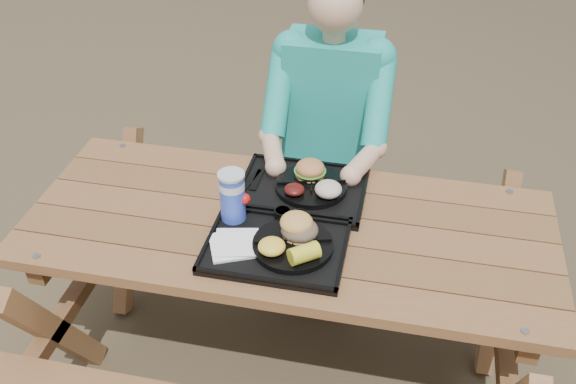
# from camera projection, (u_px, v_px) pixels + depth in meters

# --- Properties ---
(ground) EXTENTS (60.00, 60.00, 0.00)m
(ground) POSITION_uv_depth(u_px,v_px,m) (288.00, 364.00, 2.63)
(ground) COLOR #999999
(ground) RESTS_ON ground
(picnic_table) EXTENTS (1.80, 1.49, 0.75)m
(picnic_table) POSITION_uv_depth(u_px,v_px,m) (288.00, 300.00, 2.41)
(picnic_table) COLOR #999999
(picnic_table) RESTS_ON ground
(tray_near) EXTENTS (0.45, 0.35, 0.02)m
(tray_near) POSITION_uv_depth(u_px,v_px,m) (276.00, 246.00, 2.07)
(tray_near) COLOR black
(tray_near) RESTS_ON picnic_table
(tray_far) EXTENTS (0.45, 0.35, 0.02)m
(tray_far) POSITION_uv_depth(u_px,v_px,m) (303.00, 191.00, 2.31)
(tray_far) COLOR black
(tray_far) RESTS_ON picnic_table
(plate_near) EXTENTS (0.26, 0.26, 0.02)m
(plate_near) POSITION_uv_depth(u_px,v_px,m) (293.00, 245.00, 2.04)
(plate_near) COLOR black
(plate_near) RESTS_ON tray_near
(plate_far) EXTENTS (0.26, 0.26, 0.02)m
(plate_far) POSITION_uv_depth(u_px,v_px,m) (311.00, 186.00, 2.30)
(plate_far) COLOR black
(plate_far) RESTS_ON tray_far
(napkin_stack) EXTENTS (0.19, 0.19, 0.02)m
(napkin_stack) POSITION_uv_depth(u_px,v_px,m) (233.00, 245.00, 2.05)
(napkin_stack) COLOR white
(napkin_stack) RESTS_ON tray_near
(soda_cup) EXTENTS (0.08, 0.08, 0.17)m
(soda_cup) POSITION_uv_depth(u_px,v_px,m) (232.00, 197.00, 2.12)
(soda_cup) COLOR blue
(soda_cup) RESTS_ON tray_near
(condiment_bbq) EXTENTS (0.06, 0.06, 0.03)m
(condiment_bbq) POSITION_uv_depth(u_px,v_px,m) (283.00, 214.00, 2.16)
(condiment_bbq) COLOR black
(condiment_bbq) RESTS_ON tray_near
(condiment_mustard) EXTENTS (0.05, 0.05, 0.03)m
(condiment_mustard) POSITION_uv_depth(u_px,v_px,m) (300.00, 217.00, 2.15)
(condiment_mustard) COLOR yellow
(condiment_mustard) RESTS_ON tray_near
(sandwich) EXTENTS (0.11, 0.11, 0.12)m
(sandwich) POSITION_uv_depth(u_px,v_px,m) (300.00, 221.00, 2.03)
(sandwich) COLOR gold
(sandwich) RESTS_ON plate_near
(mac_cheese) EXTENTS (0.09, 0.09, 0.04)m
(mac_cheese) POSITION_uv_depth(u_px,v_px,m) (272.00, 246.00, 1.99)
(mac_cheese) COLOR yellow
(mac_cheese) RESTS_ON plate_near
(corn_cob) EXTENTS (0.13, 0.13, 0.06)m
(corn_cob) POSITION_uv_depth(u_px,v_px,m) (304.00, 253.00, 1.96)
(corn_cob) COLOR yellow
(corn_cob) RESTS_ON plate_near
(cutlery_far) EXTENTS (0.03, 0.14, 0.01)m
(cutlery_far) POSITION_uv_depth(u_px,v_px,m) (257.00, 179.00, 2.35)
(cutlery_far) COLOR black
(cutlery_far) RESTS_ON tray_far
(burger) EXTENTS (0.11, 0.11, 0.10)m
(burger) POSITION_uv_depth(u_px,v_px,m) (310.00, 165.00, 2.31)
(burger) COLOR #C27944
(burger) RESTS_ON plate_far
(baked_beans) EXTENTS (0.07, 0.07, 0.03)m
(baked_beans) POSITION_uv_depth(u_px,v_px,m) (294.00, 190.00, 2.24)
(baked_beans) COLOR #4F120F
(baked_beans) RESTS_ON plate_far
(potato_salad) EXTENTS (0.10, 0.10, 0.05)m
(potato_salad) POSITION_uv_depth(u_px,v_px,m) (328.00, 189.00, 2.22)
(potato_salad) COLOR beige
(potato_salad) RESTS_ON plate_far
(diner) EXTENTS (0.48, 0.84, 1.28)m
(diner) POSITION_uv_depth(u_px,v_px,m) (329.00, 147.00, 2.77)
(diner) COLOR teal
(diner) RESTS_ON ground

